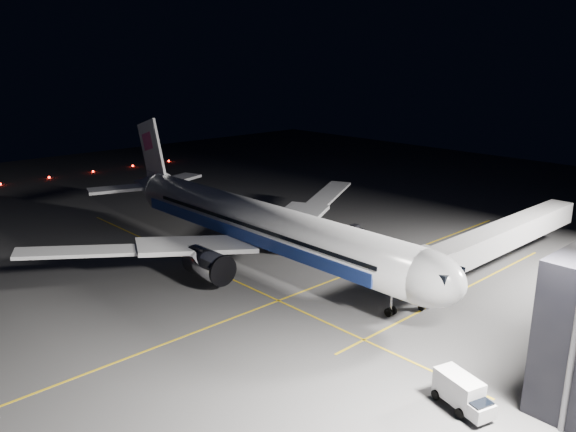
% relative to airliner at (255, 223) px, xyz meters
% --- Properties ---
extents(ground, '(200.00, 200.00, 0.00)m').
position_rel_airliner_xyz_m(ground, '(1.08, 0.00, -5.16)').
color(ground, '#4C4C4F').
rests_on(ground, ground).
extents(guide_line_main, '(0.25, 80.00, 0.01)m').
position_rel_airliner_xyz_m(guide_line_main, '(11.08, 0.00, -5.16)').
color(guide_line_main, gold).
rests_on(guide_line_main, ground).
extents(guide_line_cross, '(70.00, 0.25, 0.01)m').
position_rel_airliner_xyz_m(guide_line_cross, '(1.08, -6.00, -5.16)').
color(guide_line_cross, gold).
rests_on(guide_line_cross, ground).
extents(guide_line_side, '(0.25, 40.00, 0.01)m').
position_rel_airliner_xyz_m(guide_line_side, '(23.08, 10.00, -5.16)').
color(guide_line_side, gold).
rests_on(guide_line_side, ground).
extents(airliner, '(61.48, 54.22, 16.64)m').
position_rel_airliner_xyz_m(airliner, '(0.00, 0.00, 0.00)').
color(airliner, silver).
rests_on(airliner, ground).
extents(jet_bridge, '(3.60, 34.40, 6.30)m').
position_rel_airliner_xyz_m(jet_bridge, '(23.08, 18.06, -0.58)').
color(jet_bridge, '#B2B2B7').
rests_on(jet_bridge, ground).
extents(taxiway_lights, '(0.44, 60.44, 0.44)m').
position_rel_airliner_xyz_m(taxiway_lights, '(-70.92, 0.00, -4.94)').
color(taxiway_lights, '#FF140A').
rests_on(taxiway_lights, ground).
extents(service_truck, '(5.19, 3.22, 2.48)m').
position_rel_airliner_xyz_m(service_truck, '(34.89, -8.82, -3.83)').
color(service_truck, silver).
rests_on(service_truck, ground).
extents(baggage_tug, '(2.71, 2.24, 1.86)m').
position_rel_airliner_xyz_m(baggage_tug, '(1.83, 17.32, -4.31)').
color(baggage_tug, black).
rests_on(baggage_tug, ground).
extents(safety_cone_a, '(0.44, 0.44, 0.65)m').
position_rel_airliner_xyz_m(safety_cone_a, '(2.88, 12.22, -4.84)').
color(safety_cone_a, '#FF4D0A').
rests_on(safety_cone_a, ground).
extents(safety_cone_b, '(0.34, 0.34, 0.52)m').
position_rel_airliner_xyz_m(safety_cone_b, '(-0.09, 4.00, -4.90)').
color(safety_cone_b, '#FF4D0A').
rests_on(safety_cone_b, ground).
extents(safety_cone_c, '(0.38, 0.38, 0.56)m').
position_rel_airliner_xyz_m(safety_cone_c, '(-6.39, 8.36, -4.88)').
color(safety_cone_c, '#FF4D0A').
rests_on(safety_cone_c, ground).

